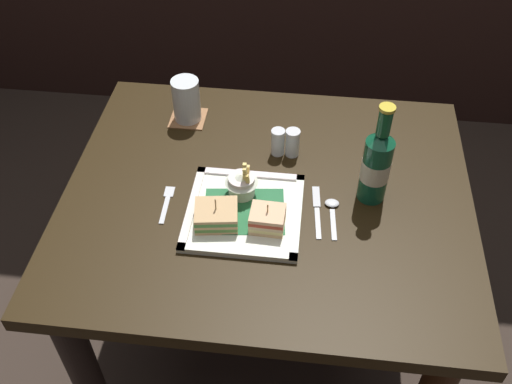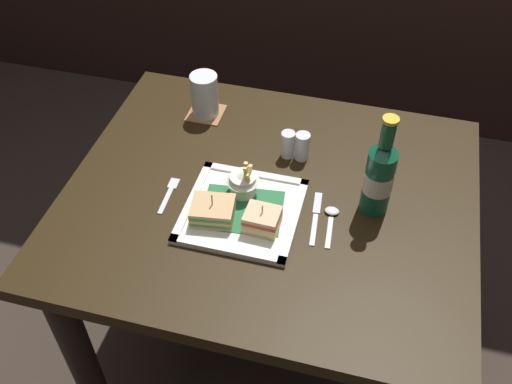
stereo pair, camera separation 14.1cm
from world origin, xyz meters
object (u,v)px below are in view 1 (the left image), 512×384
Objects in this scene: water_glass at (187,102)px; knife at (317,210)px; dining_table at (267,232)px; square_plate at (244,212)px; fries_cup at (242,182)px; beer_bottle at (376,164)px; fork at (167,202)px; spoon at (332,209)px; salt_shaker at (278,143)px; pepper_shaker at (292,144)px; sandwich_half_right at (267,219)px; sandwich_half_left at (216,215)px.

water_glass is 0.73× the size of knife.
square_plate is at bearing -121.96° from dining_table.
fries_cup is 0.33m from beer_bottle.
fork is (-0.18, -0.04, -0.05)m from fries_cup.
fork is at bearing -177.53° from knife.
knife is (0.37, 0.02, 0.00)m from fork.
fries_cup is at bearing 12.62° from fork.
square_plate is 2.61× the size of fries_cup.
spoon is (-0.09, -0.06, -0.10)m from beer_bottle.
salt_shaker is (0.07, 0.18, -0.02)m from fries_cup.
fries_cup is (-0.01, 0.06, 0.04)m from square_plate.
fork is 0.37m from pepper_shaker.
fries_cup is 1.34× the size of pepper_shaker.
pepper_shaker is (0.04, 0.00, 0.00)m from salt_shaker.
salt_shaker is at bearing 40.27° from fork.
knife is at bearing 32.76° from sandwich_half_right.
sandwich_half_left is 0.15m from fork.
pepper_shaker is at bearing 0.00° from salt_shaker.
water_glass is at bearing 156.12° from salt_shaker.
pepper_shaker is (0.11, 0.18, -0.02)m from fries_cup.
fork is 0.74× the size of knife.
fork is (0.01, -0.34, -0.06)m from water_glass.
dining_table is at bearing -46.87° from water_glass.
square_plate is 1.62× the size of knife.
sandwich_half_left reaches higher than sandwich_half_right.
water_glass reaches higher than pepper_shaker.
sandwich_half_right is 0.64× the size of spoon.
water_glass reaches higher than fork.
dining_table is 12.38× the size of sandwich_half_right.
salt_shaker is (-0.00, 0.28, -0.00)m from sandwich_half_right.
water_glass is at bearing 124.36° from sandwich_half_right.
dining_table is 0.24m from salt_shaker.
beer_bottle is at bearing 20.86° from sandwich_half_left.
fries_cup reaches higher than sandwich_half_left.
dining_table is at bearing 14.06° from fork.
sandwich_half_left is 0.40m from beer_bottle.
sandwich_half_right reaches higher than fork.
fries_cup reaches higher than square_plate.
knife is 2.23× the size of salt_shaker.
fork is 0.34m from salt_shaker.
square_plate is 0.22m from spoon.
fries_cup is 0.35m from water_glass.
sandwich_half_left is 0.32m from pepper_shaker.
dining_table is 5.99× the size of knife.
spoon is (0.41, 0.02, 0.00)m from fork.
knife is (0.13, -0.05, 0.15)m from dining_table.
knife reaches higher than dining_table.
square_plate is at bearing -112.99° from pepper_shaker.
spoon is (0.21, 0.04, -0.00)m from square_plate.
sandwich_half_right is (0.06, -0.04, 0.03)m from square_plate.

